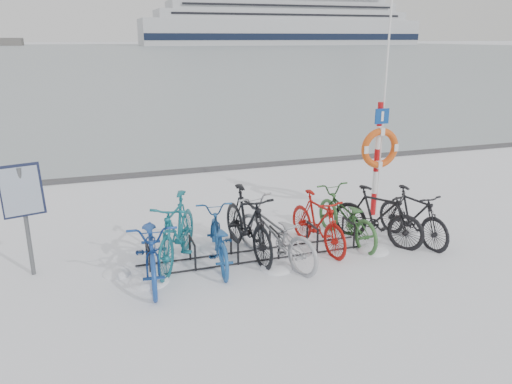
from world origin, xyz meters
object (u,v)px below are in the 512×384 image
object	(u,v)px
info_board	(22,197)
cruise_ferry	(282,19)
lifebuoy_station	(379,148)
bike_rack	(255,247)

from	to	relation	value
info_board	cruise_ferry	xyz separation A→B (m)	(93.78, 232.07, 11.05)
lifebuoy_station	cruise_ferry	size ratio (longest dim) A/B	0.03
lifebuoy_station	cruise_ferry	world-z (taller)	cruise_ferry
bike_rack	info_board	bearing A→B (deg)	172.87
lifebuoy_station	cruise_ferry	bearing A→B (deg)	69.36
info_board	cruise_ferry	world-z (taller)	cruise_ferry
lifebuoy_station	info_board	bearing A→B (deg)	-173.65
bike_rack	info_board	distance (m)	3.77
lifebuoy_station	cruise_ferry	xyz separation A→B (m)	(87.14, 231.34, 10.90)
bike_rack	info_board	size ratio (longest dim) A/B	2.21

